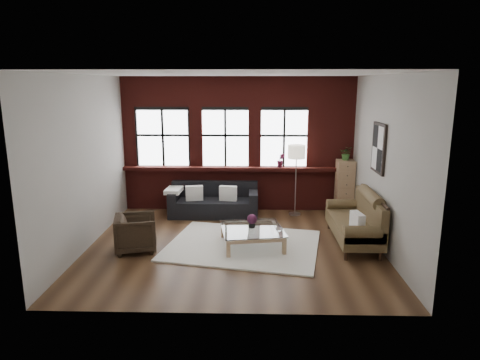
{
  "coord_description": "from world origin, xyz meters",
  "views": [
    {
      "loc": [
        0.32,
        -7.73,
        3.04
      ],
      "look_at": [
        0.1,
        0.6,
        1.15
      ],
      "focal_mm": 32.0,
      "sensor_mm": 36.0,
      "label": 1
    }
  ],
  "objects_px": {
    "vase": "(252,225)",
    "drawer_chest": "(344,187)",
    "coffee_table": "(252,238)",
    "floor_lamp": "(296,177)",
    "dark_sofa": "(214,200)",
    "armchair": "(136,233)",
    "vintage_settee": "(354,218)"
  },
  "relations": [
    {
      "from": "armchair",
      "to": "vase",
      "type": "xyz_separation_m",
      "value": [
        2.14,
        0.24,
        0.1
      ]
    },
    {
      "from": "coffee_table",
      "to": "floor_lamp",
      "type": "distance_m",
      "value": 2.42
    },
    {
      "from": "armchair",
      "to": "floor_lamp",
      "type": "height_order",
      "value": "floor_lamp"
    },
    {
      "from": "dark_sofa",
      "to": "vase",
      "type": "height_order",
      "value": "dark_sofa"
    },
    {
      "from": "dark_sofa",
      "to": "vintage_settee",
      "type": "height_order",
      "value": "vintage_settee"
    },
    {
      "from": "armchair",
      "to": "coffee_table",
      "type": "distance_m",
      "value": 2.16
    },
    {
      "from": "vintage_settee",
      "to": "floor_lamp",
      "type": "distance_m",
      "value": 2.09
    },
    {
      "from": "dark_sofa",
      "to": "armchair",
      "type": "height_order",
      "value": "dark_sofa"
    },
    {
      "from": "vase",
      "to": "drawer_chest",
      "type": "height_order",
      "value": "drawer_chest"
    },
    {
      "from": "armchair",
      "to": "coffee_table",
      "type": "height_order",
      "value": "armchair"
    },
    {
      "from": "coffee_table",
      "to": "floor_lamp",
      "type": "xyz_separation_m",
      "value": [
        1.02,
        2.07,
        0.72
      ]
    },
    {
      "from": "vase",
      "to": "drawer_chest",
      "type": "distance_m",
      "value": 3.1
    },
    {
      "from": "drawer_chest",
      "to": "floor_lamp",
      "type": "relative_size",
      "value": 0.71
    },
    {
      "from": "floor_lamp",
      "to": "coffee_table",
      "type": "bearing_deg",
      "value": -116.19
    },
    {
      "from": "dark_sofa",
      "to": "armchair",
      "type": "xyz_separation_m",
      "value": [
        -1.25,
        -2.2,
        -0.03
      ]
    },
    {
      "from": "coffee_table",
      "to": "vase",
      "type": "xyz_separation_m",
      "value": [
        0.0,
        0.0,
        0.26
      ]
    },
    {
      "from": "dark_sofa",
      "to": "drawer_chest",
      "type": "relative_size",
      "value": 1.59
    },
    {
      "from": "vintage_settee",
      "to": "floor_lamp",
      "type": "bearing_deg",
      "value": 117.14
    },
    {
      "from": "floor_lamp",
      "to": "armchair",
      "type": "bearing_deg",
      "value": -143.86
    },
    {
      "from": "vintage_settee",
      "to": "floor_lamp",
      "type": "relative_size",
      "value": 1.07
    },
    {
      "from": "dark_sofa",
      "to": "floor_lamp",
      "type": "height_order",
      "value": "floor_lamp"
    },
    {
      "from": "dark_sofa",
      "to": "floor_lamp",
      "type": "bearing_deg",
      "value": 3.28
    },
    {
      "from": "drawer_chest",
      "to": "floor_lamp",
      "type": "height_order",
      "value": "floor_lamp"
    },
    {
      "from": "coffee_table",
      "to": "floor_lamp",
      "type": "height_order",
      "value": "floor_lamp"
    },
    {
      "from": "dark_sofa",
      "to": "drawer_chest",
      "type": "height_order",
      "value": "drawer_chest"
    },
    {
      "from": "dark_sofa",
      "to": "vase",
      "type": "distance_m",
      "value": 2.15
    },
    {
      "from": "vintage_settee",
      "to": "coffee_table",
      "type": "distance_m",
      "value": 2.0
    },
    {
      "from": "dark_sofa",
      "to": "coffee_table",
      "type": "bearing_deg",
      "value": -65.5
    },
    {
      "from": "vintage_settee",
      "to": "floor_lamp",
      "type": "xyz_separation_m",
      "value": [
        -0.94,
        1.83,
        0.39
      ]
    },
    {
      "from": "vase",
      "to": "floor_lamp",
      "type": "height_order",
      "value": "floor_lamp"
    },
    {
      "from": "dark_sofa",
      "to": "vintage_settee",
      "type": "relative_size",
      "value": 1.06
    },
    {
      "from": "vintage_settee",
      "to": "coffee_table",
      "type": "height_order",
      "value": "vintage_settee"
    }
  ]
}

